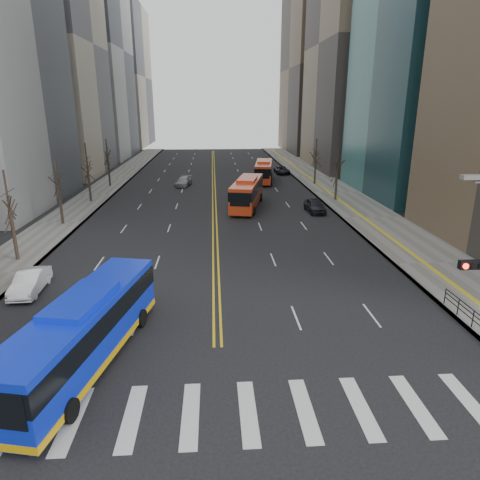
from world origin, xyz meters
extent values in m
plane|color=black|center=(0.00, 0.00, 0.00)|extent=(220.00, 220.00, 0.00)
cube|color=slate|center=(17.50, 45.00, 0.07)|extent=(7.00, 130.00, 0.15)
cube|color=slate|center=(-16.50, 45.00, 0.07)|extent=(5.00, 130.00, 0.15)
cube|color=silver|center=(-8.27, 0.00, 0.01)|extent=(0.70, 4.00, 0.01)
cube|color=silver|center=(-5.91, 0.00, 0.01)|extent=(0.70, 4.00, 0.01)
cube|color=silver|center=(-3.55, 0.00, 0.01)|extent=(0.70, 4.00, 0.01)
cube|color=silver|center=(-1.18, 0.00, 0.01)|extent=(0.70, 4.00, 0.01)
cube|color=silver|center=(1.18, 0.00, 0.01)|extent=(0.70, 4.00, 0.01)
cube|color=silver|center=(3.55, 0.00, 0.01)|extent=(0.70, 4.00, 0.01)
cube|color=silver|center=(5.91, 0.00, 0.01)|extent=(0.70, 4.00, 0.01)
cube|color=silver|center=(8.27, 0.00, 0.01)|extent=(0.70, 4.00, 0.01)
cube|color=silver|center=(10.64, 0.00, 0.01)|extent=(0.70, 4.00, 0.01)
cube|color=gold|center=(-0.20, 55.00, 0.01)|extent=(0.15, 100.00, 0.01)
cube|color=gold|center=(0.20, 55.00, 0.01)|extent=(0.15, 100.00, 0.01)
cube|color=#A89D88|center=(-31.00, 66.00, 22.00)|extent=(22.00, 22.00, 44.00)
cube|color=#949396|center=(-30.00, 93.00, 24.00)|extent=(20.00, 26.00, 48.00)
cube|color=#7C6B56|center=(30.00, 71.00, 23.00)|extent=(20.00, 26.00, 46.00)
cube|color=#A89D88|center=(-29.00, 125.00, 20.00)|extent=(18.00, 30.00, 40.00)
cube|color=brown|center=(29.00, 103.00, 21.00)|extent=(18.00, 30.00, 42.00)
cube|color=black|center=(11.00, 2.00, 5.50)|extent=(1.10, 0.28, 0.38)
cylinder|color=#FF190C|center=(10.65, 1.84, 5.50)|extent=(0.24, 0.08, 0.24)
cylinder|color=black|center=(11.00, 1.84, 5.50)|extent=(0.24, 0.08, 0.24)
cube|color=#999993|center=(10.40, 2.00, 9.30)|extent=(0.90, 0.35, 0.18)
cube|color=black|center=(14.30, 6.00, 1.15)|extent=(0.04, 6.00, 0.04)
cylinder|color=black|center=(14.30, 6.00, 0.65)|extent=(0.06, 0.06, 1.00)
cylinder|color=black|center=(14.30, 7.50, 0.65)|extent=(0.06, 0.06, 1.00)
cylinder|color=black|center=(14.30, 9.00, 0.65)|extent=(0.06, 0.06, 1.00)
cylinder|color=#2E221C|center=(-16.00, 19.00, 1.95)|extent=(0.28, 0.28, 3.90)
cylinder|color=#2E221C|center=(-16.00, 30.00, 1.80)|extent=(0.28, 0.28, 3.60)
cylinder|color=#2E221C|center=(-16.00, 41.00, 2.00)|extent=(0.28, 0.28, 4.00)
cylinder|color=#2E221C|center=(-16.00, 52.00, 1.90)|extent=(0.28, 0.28, 3.80)
cylinder|color=#2E221C|center=(16.00, 40.00, 1.75)|extent=(0.28, 0.28, 3.50)
cylinder|color=#2E221C|center=(16.00, 52.00, 1.88)|extent=(0.28, 0.28, 3.75)
cube|color=#0E29DB|center=(-6.35, 4.00, 1.80)|extent=(5.02, 12.46, 2.90)
cube|color=black|center=(-6.35, 4.00, 2.37)|extent=(5.08, 12.49, 1.04)
cube|color=#0E29DB|center=(-6.35, 4.00, 3.35)|extent=(2.87, 4.60, 0.40)
cube|color=#E4A80C|center=(-6.35, 4.00, 0.55)|extent=(5.08, 12.49, 0.35)
cylinder|color=black|center=(-8.40, 0.44, 0.50)|extent=(0.50, 1.04, 1.00)
cylinder|color=black|center=(-5.91, -0.08, 0.50)|extent=(0.50, 1.04, 1.00)
cylinder|color=black|center=(-6.78, 8.08, 0.50)|extent=(0.50, 1.04, 1.00)
cylinder|color=black|center=(-4.30, 7.56, 0.50)|extent=(0.50, 1.04, 1.00)
cube|color=red|center=(4.02, 36.75, 1.85)|extent=(5.01, 11.79, 2.99)
cube|color=black|center=(4.02, 36.75, 2.42)|extent=(5.07, 11.82, 1.07)
cube|color=red|center=(4.02, 36.75, 3.44)|extent=(2.90, 4.38, 0.40)
cylinder|color=black|center=(1.96, 33.43, 0.50)|extent=(0.51, 1.04, 1.00)
cylinder|color=black|center=(4.51, 32.88, 0.50)|extent=(0.51, 1.04, 1.00)
cylinder|color=black|center=(3.53, 40.62, 0.50)|extent=(0.51, 1.04, 1.00)
cylinder|color=black|center=(6.09, 40.06, 0.50)|extent=(0.51, 1.04, 1.00)
cube|color=red|center=(8.21, 55.12, 1.77)|extent=(4.06, 11.18, 2.83)
cube|color=black|center=(8.21, 55.12, 2.32)|extent=(4.13, 11.21, 1.02)
cube|color=red|center=(8.21, 55.12, 3.28)|extent=(2.53, 4.08, 0.40)
cylinder|color=black|center=(6.47, 51.84, 0.50)|extent=(0.44, 1.03, 1.00)
cylinder|color=black|center=(8.93, 51.48, 0.50)|extent=(0.44, 1.03, 1.00)
cylinder|color=black|center=(7.50, 58.76, 0.50)|extent=(0.44, 1.03, 1.00)
cylinder|color=black|center=(9.96, 58.40, 0.50)|extent=(0.44, 1.03, 1.00)
imported|color=white|center=(-12.50, 12.73, 0.74)|extent=(1.77, 4.55, 1.48)
imported|color=black|center=(11.80, 33.83, 0.78)|extent=(2.07, 4.67, 1.56)
imported|color=gray|center=(-4.70, 52.00, 0.69)|extent=(2.75, 5.03, 1.38)
imported|color=black|center=(12.50, 63.19, 0.69)|extent=(2.59, 5.09, 1.38)
camera|label=1|loc=(-0.07, -14.60, 12.09)|focal=32.00mm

